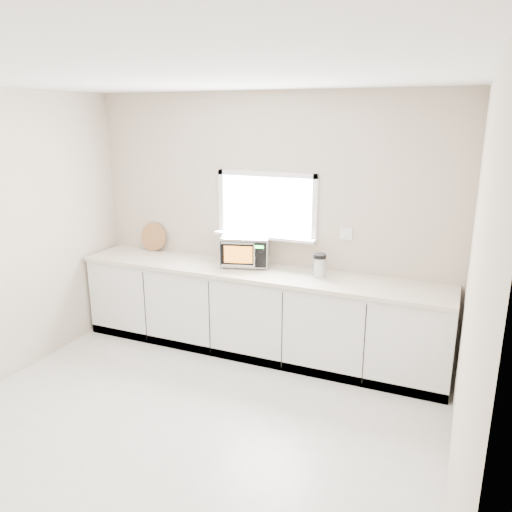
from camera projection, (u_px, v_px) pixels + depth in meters
The scene contains 8 objects.
ground at pixel (171, 442), 3.88m from camera, with size 4.00×4.00×0.00m, color beige.
back_wall at pixel (267, 222), 5.28m from camera, with size 4.00×0.17×2.70m.
cabinets at pixel (256, 313), 5.27m from camera, with size 3.92×0.60×0.88m, color silver.
countertop at pixel (256, 272), 5.13m from camera, with size 3.92×0.64×0.04m, color beige.
microwave at pixel (246, 250), 5.28m from camera, with size 0.58×0.51×0.32m.
knife_block at pixel (232, 254), 5.23m from camera, with size 0.14×0.24×0.33m.
cutting_board at pixel (154, 237), 5.84m from camera, with size 0.33×0.33×0.02m, color #A1613E.
coffee_grinder at pixel (319, 265), 4.91m from camera, with size 0.16×0.16×0.23m.
Camera 1 is at (1.93, -2.81, 2.46)m, focal length 35.00 mm.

